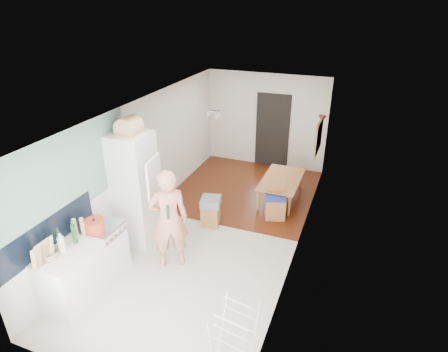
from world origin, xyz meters
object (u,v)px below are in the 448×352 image
Objects in this scene: stool at (211,215)px; dining_chair at (276,197)px; person at (168,211)px; drying_rack at (234,337)px; dining_table at (282,191)px.

dining_chair is at bearing 33.04° from stool.
dining_chair is 1.40m from stool.
person is at bearing -139.21° from dining_chair.
drying_rack is at bearing -61.91° from stool.
person is at bearing 156.53° from dining_table.
dining_table is 4.43m from drying_rack.
stool is (-1.12, -1.54, 0.00)m from dining_table.
dining_chair is 2.16× the size of stool.
stool is 3.25m from drying_rack.
person is 2.40× the size of drying_rack.
dining_chair is 3.63m from drying_rack.
person is 2.32m from drying_rack.
person is 2.57m from dining_chair.
person is 1.68× the size of dining_table.
person is at bearing -96.60° from stool.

